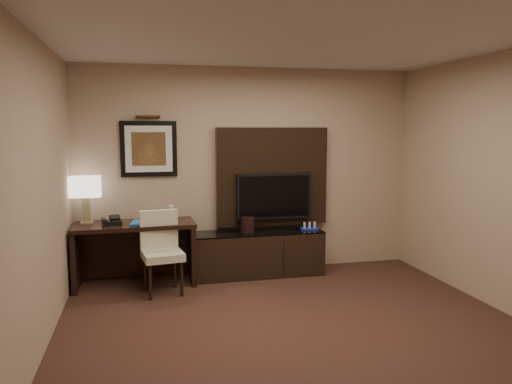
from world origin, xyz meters
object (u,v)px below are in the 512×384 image
object	(u,v)px
credenza	(258,253)
tv	(274,196)
water_bottle	(171,213)
desk_chair	(163,255)
minibar_tray	(310,226)
desk_phone	(112,220)
table_lamp	(86,199)
ice_bucket	(248,225)
desk	(135,254)

from	to	relation	value
credenza	tv	bearing A→B (deg)	29.33
water_bottle	desk_chair	bearing A→B (deg)	-105.61
minibar_tray	tv	bearing A→B (deg)	160.79
desk_phone	minibar_tray	distance (m)	2.52
desk_chair	table_lamp	xyz separation A→B (m)	(-0.87, 0.54, 0.60)
desk_chair	ice_bucket	world-z (taller)	desk_chair
water_bottle	desk_phone	bearing A→B (deg)	-169.91
table_lamp	desk	bearing A→B (deg)	-12.04
desk	table_lamp	xyz separation A→B (m)	(-0.56, 0.12, 0.68)
desk_phone	desk	bearing A→B (deg)	0.17
desk_chair	desk_phone	xyz separation A→B (m)	(-0.57, 0.37, 0.36)
water_bottle	credenza	bearing A→B (deg)	-1.20
water_bottle	ice_bucket	bearing A→B (deg)	-2.58
credenza	desk_phone	world-z (taller)	desk_phone
minibar_tray	desk_phone	bearing A→B (deg)	-178.03
desk	minibar_tray	size ratio (longest dim) A/B	6.34
credenza	desk_chair	bearing A→B (deg)	-159.72
tv	ice_bucket	distance (m)	0.54
desk_phone	water_bottle	distance (m)	0.72
desk	table_lamp	distance (m)	0.89
desk_phone	water_bottle	size ratio (longest dim) A/B	1.10
credenza	water_bottle	world-z (taller)	water_bottle
ice_bucket	minibar_tray	bearing A→B (deg)	0.27
desk	tv	bearing A→B (deg)	3.86
tv	minibar_tray	world-z (taller)	tv
table_lamp	water_bottle	world-z (taller)	table_lamp
desk_chair	water_bottle	xyz separation A→B (m)	(0.14, 0.49, 0.40)
desk	desk_phone	size ratio (longest dim) A/B	6.80
tv	desk_chair	distance (m)	1.70
ice_bucket	desk_chair	bearing A→B (deg)	-157.80
desk_phone	minibar_tray	world-z (taller)	desk_phone
desk	desk_chair	distance (m)	0.53
table_lamp	desk_phone	distance (m)	0.42
table_lamp	desk_phone	size ratio (longest dim) A/B	2.83
tv	minibar_tray	size ratio (longest dim) A/B	4.42
ice_bucket	table_lamp	bearing A→B (deg)	177.40
table_lamp	desk_chair	bearing A→B (deg)	-31.71
desk_phone	water_bottle	xyz separation A→B (m)	(0.71, 0.13, 0.04)
desk_phone	tv	bearing A→B (deg)	-4.69
minibar_tray	credenza	bearing A→B (deg)	178.65
credenza	ice_bucket	size ratio (longest dim) A/B	8.51
tv	desk_phone	distance (m)	2.08
desk_chair	minibar_tray	bearing A→B (deg)	4.39
table_lamp	ice_bucket	distance (m)	2.01
tv	ice_bucket	size ratio (longest dim) A/B	5.06
ice_bucket	minibar_tray	distance (m)	0.84
tv	table_lamp	xyz separation A→B (m)	(-2.36, -0.07, 0.05)
desk_chair	water_bottle	distance (m)	0.65
credenza	ice_bucket	bearing A→B (deg)	-172.37
credenza	ice_bucket	xyz separation A→B (m)	(-0.14, -0.02, 0.39)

